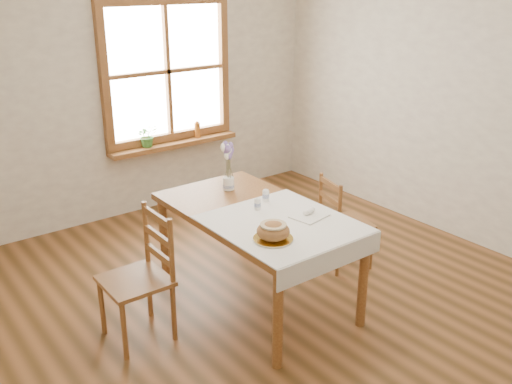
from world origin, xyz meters
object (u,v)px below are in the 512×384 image
flower_vase (229,184)px  bread_plate (273,239)px  dining_table (256,221)px  chair_right (346,221)px  chair_left (135,279)px

flower_vase → bread_plate: bearing=-107.7°
dining_table → chair_right: 1.00m
dining_table → bread_plate: 0.53m
chair_left → bread_plate: (0.73, -0.58, 0.31)m
flower_vase → chair_right: bearing=-28.8°
chair_right → flower_vase: size_ratio=7.97×
chair_right → flower_vase: (-0.88, 0.48, 0.39)m
chair_right → flower_vase: bearing=76.3°
dining_table → flower_vase: size_ratio=15.63×
flower_vase → dining_table: bearing=-99.8°
dining_table → bread_plate: size_ratio=6.26×
dining_table → flower_vase: (0.08, 0.47, 0.14)m
dining_table → bread_plate: bread_plate is taller
chair_left → chair_right: size_ratio=1.12×
bread_plate → flower_vase: size_ratio=2.50×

